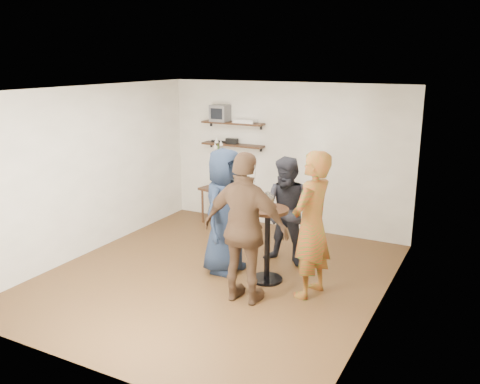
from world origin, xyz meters
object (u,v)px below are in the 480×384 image
(crt_monitor, at_px, (221,113))
(drinks_table, at_px, (267,235))
(side_table, at_px, (219,193))
(person_dark, at_px, (288,212))
(person_navy, at_px, (225,211))
(person_plaid, at_px, (311,225))
(person_brown, at_px, (246,229))
(radio, at_px, (232,141))
(dvd_deck, at_px, (245,121))

(crt_monitor, xyz_separation_m, drinks_table, (1.95, -2.16, -1.35))
(side_table, xyz_separation_m, person_dark, (1.94, -1.31, 0.26))
(person_dark, relative_size, person_navy, 0.90)
(person_plaid, relative_size, person_dark, 1.17)
(side_table, distance_m, person_dark, 2.35)
(person_dark, height_order, person_brown, person_brown)
(person_plaid, bearing_deg, radio, -122.88)
(crt_monitor, height_order, person_brown, crt_monitor)
(radio, relative_size, person_navy, 0.12)
(drinks_table, bearing_deg, side_table, 133.87)
(dvd_deck, height_order, drinks_table, dvd_deck)
(person_plaid, bearing_deg, person_navy, -85.91)
(drinks_table, bearing_deg, person_navy, 177.19)
(dvd_deck, relative_size, person_plaid, 0.21)
(drinks_table, xyz_separation_m, person_brown, (0.01, -0.68, 0.29))
(crt_monitor, distance_m, person_brown, 3.62)
(crt_monitor, distance_m, person_navy, 2.72)
(drinks_table, distance_m, person_plaid, 0.74)
(person_plaid, bearing_deg, side_table, -118.40)
(person_plaid, bearing_deg, dvd_deck, -126.43)
(person_plaid, height_order, person_navy, person_plaid)
(crt_monitor, relative_size, person_brown, 0.17)
(person_navy, bearing_deg, radio, 28.80)
(drinks_table, relative_size, person_plaid, 0.55)
(dvd_deck, distance_m, radio, 0.47)
(crt_monitor, relative_size, person_dark, 0.20)
(radio, height_order, drinks_table, radio)
(person_dark, bearing_deg, side_table, 147.93)
(side_table, relative_size, drinks_table, 0.63)
(person_navy, bearing_deg, side_table, 35.04)
(crt_monitor, bearing_deg, person_dark, -36.90)
(crt_monitor, xyz_separation_m, person_navy, (1.27, -2.13, -1.12))
(crt_monitor, height_order, dvd_deck, crt_monitor)
(drinks_table, bearing_deg, person_dark, 88.00)
(radio, xyz_separation_m, drinks_table, (1.72, -2.16, -0.85))
(person_brown, bearing_deg, side_table, -55.27)
(radio, height_order, person_brown, person_brown)
(radio, bearing_deg, person_plaid, -43.87)
(person_brown, bearing_deg, crt_monitor, -56.42)
(person_navy, xyz_separation_m, person_brown, (0.69, -0.71, 0.06))
(dvd_deck, xyz_separation_m, person_navy, (0.76, -2.13, -1.00))
(side_table, height_order, person_dark, person_dark)
(person_navy, distance_m, person_brown, 1.00)
(radio, height_order, person_navy, person_navy)
(side_table, height_order, person_plaid, person_plaid)
(radio, bearing_deg, drinks_table, -51.55)
(crt_monitor, bearing_deg, drinks_table, -47.93)
(person_navy, height_order, person_brown, person_brown)
(crt_monitor, xyz_separation_m, radio, (0.24, 0.00, -0.50))
(dvd_deck, bearing_deg, drinks_table, -56.36)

